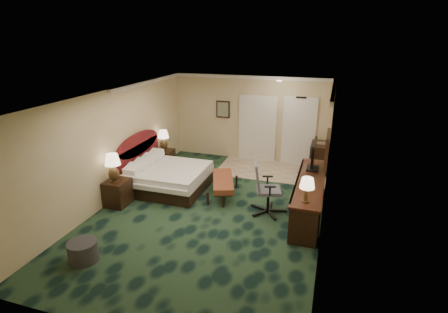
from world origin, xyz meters
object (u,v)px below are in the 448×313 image
(bed_bench, at_px, (223,187))
(desk_chair, at_px, (269,188))
(lamp_far, at_px, (164,140))
(tv, at_px, (314,155))
(bed, at_px, (169,178))
(desk, at_px, (309,197))
(lamp_near, at_px, (113,168))
(nightstand_far, at_px, (165,159))
(nightstand_near, at_px, (118,193))
(ottoman, at_px, (83,251))
(minibar, at_px, (318,158))

(bed_bench, xyz_separation_m, desk_chair, (1.25, -0.52, 0.37))
(lamp_far, xyz_separation_m, tv, (4.45, -0.91, 0.30))
(bed, bearing_deg, desk, -4.02)
(desk, bearing_deg, lamp_near, -167.25)
(lamp_far, distance_m, desk_chair, 4.02)
(nightstand_far, height_order, lamp_near, lamp_near)
(nightstand_near, distance_m, desk_chair, 3.59)
(bed, xyz_separation_m, lamp_near, (-0.79, -1.25, 0.67))
(lamp_near, bearing_deg, tv, 21.16)
(nightstand_far, bearing_deg, bed_bench, -30.01)
(nightstand_near, bearing_deg, lamp_near, -103.17)
(ottoman, height_order, desk_chair, desk_chair)
(ottoman, bearing_deg, bed_bench, 64.38)
(bed_bench, height_order, ottoman, bed_bench)
(nightstand_far, height_order, bed_bench, nightstand_far)
(lamp_near, relative_size, ottoman, 1.28)
(nightstand_near, xyz_separation_m, lamp_near, (-0.01, -0.06, 0.65))
(lamp_near, relative_size, minibar, 0.77)
(lamp_far, bearing_deg, desk, -19.94)
(ottoman, bearing_deg, bed, 87.98)
(desk_chair, bearing_deg, lamp_near, 176.09)
(lamp_near, height_order, desk_chair, lamp_near)
(ottoman, bearing_deg, lamp_far, 98.61)
(lamp_far, bearing_deg, nightstand_near, -88.89)
(lamp_near, bearing_deg, nightstand_near, 76.83)
(ottoman, bearing_deg, desk, 39.14)
(nightstand_far, height_order, minibar, minibar)
(bed, xyz_separation_m, desk, (3.63, -0.26, 0.11))
(bed, bearing_deg, desk_chair, -10.08)
(nightstand_far, relative_size, tv, 0.63)
(nightstand_far, bearing_deg, tv, -11.41)
(desk, distance_m, tv, 1.04)
(bed, bearing_deg, nightstand_far, 120.57)
(lamp_near, relative_size, desk, 0.24)
(nightstand_far, relative_size, bed_bench, 0.41)
(minibar, bearing_deg, bed, -146.71)
(nightstand_far, distance_m, lamp_near, 2.69)
(lamp_near, relative_size, tv, 0.75)
(minibar, bearing_deg, lamp_near, -140.57)
(nightstand_far, distance_m, desk_chair, 3.99)
(nightstand_far, xyz_separation_m, bed_bench, (2.28, -1.31, -0.05))
(nightstand_near, bearing_deg, desk, 12.10)
(ottoman, height_order, desk, desk)
(lamp_near, bearing_deg, minibar, 39.43)
(lamp_near, bearing_deg, desk_chair, 12.30)
(ottoman, xyz_separation_m, desk_chair, (2.85, 2.82, 0.42))
(lamp_far, relative_size, ottoman, 1.16)
(nightstand_far, height_order, lamp_far, lamp_far)
(bed, height_order, nightstand_near, nightstand_near)
(bed, xyz_separation_m, lamp_far, (-0.82, 1.36, 0.58))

